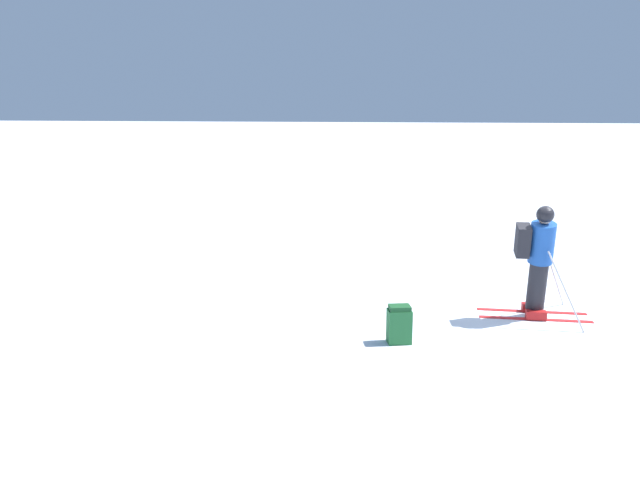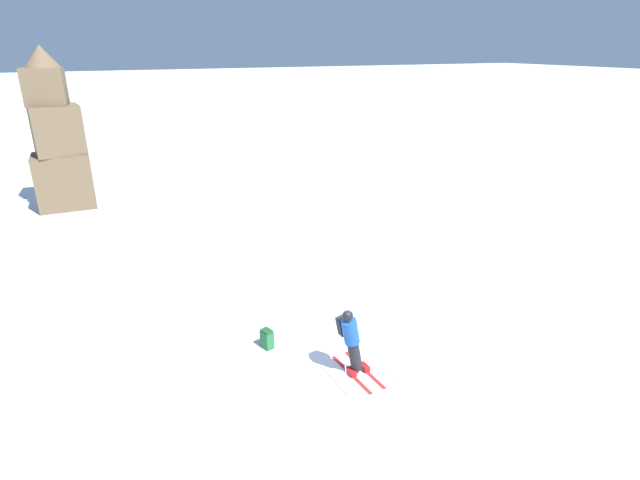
% 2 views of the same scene
% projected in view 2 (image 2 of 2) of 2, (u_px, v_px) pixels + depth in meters
% --- Properties ---
extents(ground_plane, '(300.00, 300.00, 0.00)m').
position_uv_depth(ground_plane, '(347.00, 375.00, 11.20)').
color(ground_plane, white).
extents(skier, '(1.29, 1.60, 1.70)m').
position_uv_depth(skier, '(351.00, 339.00, 10.91)').
color(skier, red).
rests_on(skier, ground).
extents(rock_pillar, '(2.32, 2.04, 6.93)m').
position_uv_depth(rock_pillar, '(58.00, 143.00, 21.80)').
color(rock_pillar, brown).
rests_on(rock_pillar, ground).
extents(spare_backpack, '(0.30, 0.35, 0.50)m').
position_uv_depth(spare_backpack, '(267.00, 339.00, 12.14)').
color(spare_backpack, '#236633').
rests_on(spare_backpack, ground).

